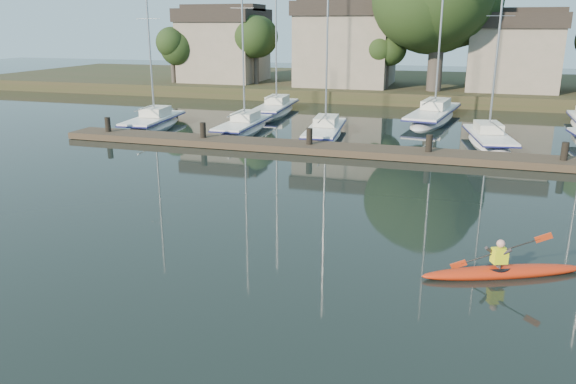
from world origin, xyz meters
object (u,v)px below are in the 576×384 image
(sailboat_5, at_px, (276,114))
(sailboat_0, at_px, (154,129))
(dock, at_px, (367,151))
(sailboat_1, at_px, (244,133))
(sailboat_6, at_px, (433,122))
(sailboat_3, at_px, (488,146))
(sailboat_2, at_px, (325,138))
(kayak, at_px, (502,270))

(sailboat_5, bearing_deg, sailboat_0, -128.37)
(sailboat_0, bearing_deg, dock, -21.94)
(sailboat_1, height_order, sailboat_6, sailboat_6)
(sailboat_3, distance_m, sailboat_5, 16.68)
(sailboat_5, bearing_deg, dock, -57.95)
(dock, xyz_separation_m, sailboat_2, (-3.24, 4.43, -0.37))
(sailboat_3, xyz_separation_m, sailboat_5, (-14.88, 7.53, -0.00))
(dock, relative_size, sailboat_0, 2.93)
(sailboat_3, relative_size, sailboat_6, 0.68)
(sailboat_1, bearing_deg, sailboat_0, -177.39)
(kayak, height_order, sailboat_5, sailboat_5)
(sailboat_2, xyz_separation_m, sailboat_3, (9.18, 0.42, -0.01))
(kayak, height_order, sailboat_6, sailboat_6)
(sailboat_1, distance_m, sailboat_3, 14.42)
(sailboat_6, bearing_deg, sailboat_3, -57.25)
(kayak, bearing_deg, sailboat_6, 73.15)
(dock, xyz_separation_m, sailboat_5, (-8.94, 12.38, -0.38))
(dock, height_order, sailboat_2, sailboat_2)
(dock, relative_size, sailboat_5, 2.38)
(sailboat_6, bearing_deg, sailboat_2, -117.64)
(kayak, xyz_separation_m, sailboat_6, (-3.18, 25.37, -0.37))
(kayak, bearing_deg, dock, 89.77)
(dock, relative_size, sailboat_1, 2.72)
(sailboat_1, xyz_separation_m, sailboat_6, (11.02, 7.72, -0.03))
(kayak, bearing_deg, sailboat_5, 96.02)
(sailboat_1, bearing_deg, dock, -29.91)
(kayak, xyz_separation_m, sailboat_1, (-14.20, 17.65, -0.34))
(sailboat_0, bearing_deg, sailboat_5, 49.75)
(sailboat_0, relative_size, sailboat_6, 0.68)
(sailboat_1, relative_size, sailboat_5, 0.88)
(sailboat_3, bearing_deg, sailboat_2, 172.72)
(sailboat_1, bearing_deg, kayak, -52.35)
(sailboat_1, xyz_separation_m, sailboat_3, (14.42, 0.20, -0.00))
(sailboat_0, bearing_deg, sailboat_1, -1.89)
(sailboat_5, xyz_separation_m, sailboat_6, (11.48, -0.01, -0.02))
(sailboat_5, bearing_deg, sailboat_2, -58.12)
(dock, distance_m, sailboat_6, 12.64)
(sailboat_2, distance_m, sailboat_3, 9.19)
(sailboat_0, distance_m, sailboat_5, 9.88)
(sailboat_0, height_order, sailboat_1, sailboat_1)
(sailboat_3, bearing_deg, dock, -150.66)
(dock, height_order, sailboat_6, sailboat_6)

